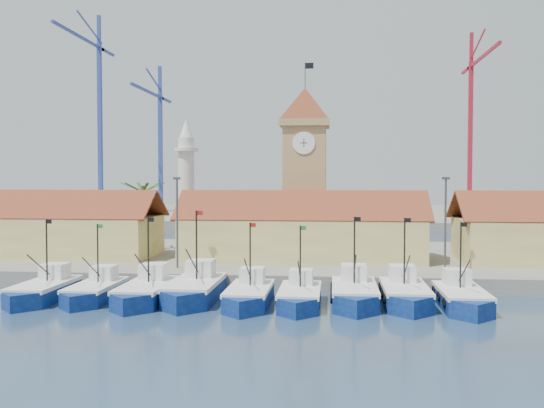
# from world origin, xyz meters

# --- Properties ---
(ground) EXTENTS (400.00, 400.00, 0.00)m
(ground) POSITION_xyz_m (0.00, 0.00, 0.00)
(ground) COLOR #1B3048
(ground) RESTS_ON ground
(quay) EXTENTS (140.00, 32.00, 1.50)m
(quay) POSITION_xyz_m (0.00, 24.00, 0.75)
(quay) COLOR gray
(quay) RESTS_ON ground
(terminal) EXTENTS (240.00, 80.00, 2.00)m
(terminal) POSITION_xyz_m (0.00, 110.00, 1.00)
(terminal) COLOR gray
(terminal) RESTS_ON ground
(boat_0) EXTENTS (3.50, 9.60, 7.26)m
(boat_0) POSITION_xyz_m (-21.12, 2.11, 0.75)
(boat_0) COLOR #0B1C55
(boat_0) RESTS_ON ground
(boat_1) EXTENTS (3.30, 9.05, 6.85)m
(boat_1) POSITION_xyz_m (-16.72, 2.51, 0.71)
(boat_1) COLOR #0B1C55
(boat_1) RESTS_ON ground
(boat_2) EXTENTS (3.63, 9.93, 7.51)m
(boat_2) POSITION_xyz_m (-12.17, 2.16, 0.78)
(boat_2) COLOR #0B1C55
(boat_2) RESTS_ON ground
(boat_3) EXTENTS (3.90, 10.68, 8.08)m
(boat_3) POSITION_xyz_m (-8.26, 3.22, 0.84)
(boat_3) COLOR #0B1C55
(boat_3) RESTS_ON ground
(boat_4) EXTENTS (3.43, 9.40, 7.11)m
(boat_4) POSITION_xyz_m (-3.42, 1.92, 0.74)
(boat_4) COLOR #0B1C55
(boat_4) RESTS_ON ground
(boat_5) EXTENTS (3.32, 9.10, 6.89)m
(boat_5) POSITION_xyz_m (0.74, 1.91, 0.71)
(boat_5) COLOR #0B1C55
(boat_5) RESTS_ON ground
(boat_6) EXTENTS (3.67, 10.07, 7.62)m
(boat_6) POSITION_xyz_m (5.18, 3.10, 0.79)
(boat_6) COLOR #0B1C55
(boat_6) RESTS_ON ground
(boat_7) EXTENTS (3.63, 9.95, 7.53)m
(boat_7) POSITION_xyz_m (9.32, 3.39, 0.78)
(boat_7) COLOR #0B1C55
(boat_7) RESTS_ON ground
(boat_8) EXTENTS (3.50, 9.58, 7.25)m
(boat_8) POSITION_xyz_m (13.66, 2.41, 0.75)
(boat_8) COLOR #0B1C55
(boat_8) RESTS_ON ground
(hall_left) EXTENTS (31.20, 10.13, 7.61)m
(hall_left) POSITION_xyz_m (-32.00, 20.00, 3.99)
(hall_left) COLOR #E6D87E
(hall_left) RESTS_ON quay
(hall_center) EXTENTS (27.04, 10.13, 7.61)m
(hall_center) POSITION_xyz_m (0.00, 20.00, 3.99)
(hall_center) COLOR #E6D87E
(hall_center) RESTS_ON quay
(clock_tower) EXTENTS (5.80, 5.80, 22.70)m
(clock_tower) POSITION_xyz_m (0.00, 26.00, 11.96)
(clock_tower) COLOR tan
(clock_tower) RESTS_ON quay
(minaret) EXTENTS (3.00, 3.00, 16.30)m
(minaret) POSITION_xyz_m (-15.00, 28.00, 9.73)
(minaret) COLOR silver
(minaret) RESTS_ON quay
(palm_tree) EXTENTS (5.60, 5.03, 8.39)m
(palm_tree) POSITION_xyz_m (-20.00, 26.00, 6.25)
(palm_tree) COLOR brown
(palm_tree) RESTS_ON quay
(lamp_posts) EXTENTS (80.70, 0.25, 9.03)m
(lamp_posts) POSITION_xyz_m (0.50, 12.00, 6.48)
(lamp_posts) COLOR #3F3F44
(lamp_posts) RESTS_ON quay
(crane_blue_far) EXTENTS (1.00, 35.59, 49.45)m
(crane_blue_far) POSITION_xyz_m (-55.50, 100.38, 29.66)
(crane_blue_far) COLOR #2F4190
(crane_blue_far) RESTS_ON terminal
(crane_blue_near) EXTENTS (1.00, 32.60, 37.61)m
(crane_blue_near) POSITION_xyz_m (-41.61, 106.48, 22.86)
(crane_blue_near) COLOR #2F4190
(crane_blue_near) RESTS_ON terminal
(crane_red_right) EXTENTS (1.00, 35.71, 43.63)m
(crane_red_right) POSITION_xyz_m (36.43, 103.19, 26.46)
(crane_red_right) COLOR #AA1A2D
(crane_red_right) RESTS_ON terminal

